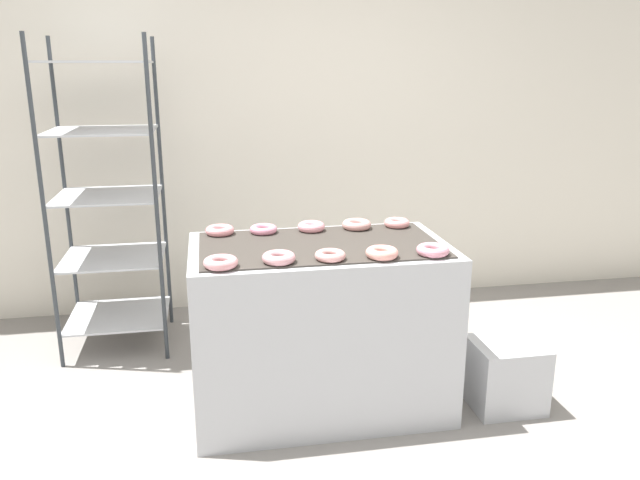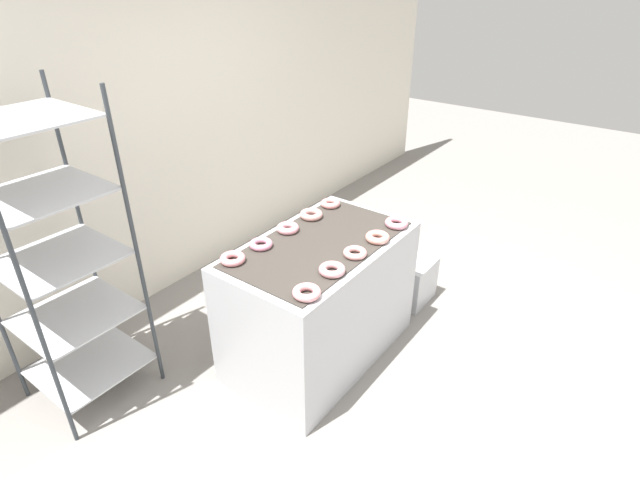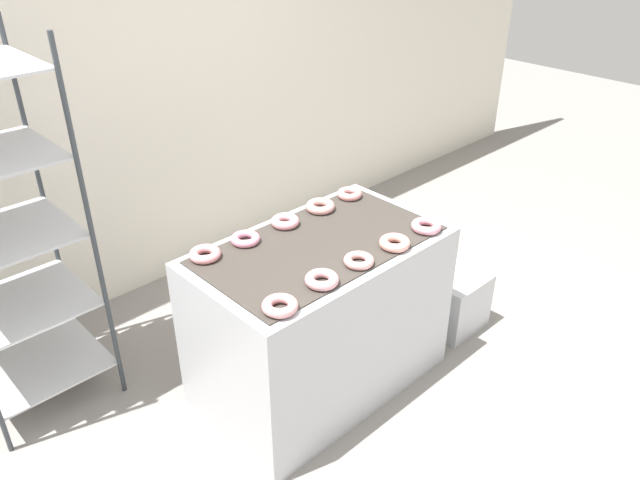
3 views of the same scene
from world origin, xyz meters
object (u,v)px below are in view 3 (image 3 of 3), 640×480
Objects in this scene: donut_near_leftmost at (280,306)px; donut_near_left at (322,280)px; donut_far_left at (245,239)px; donut_far_right at (320,206)px; baking_rack_cart at (4,236)px; donut_near_right at (395,243)px; donut_near_center at (359,261)px; donut_far_leftmost at (205,254)px; donut_near_rightmost at (426,226)px; donut_far_rightmost at (349,194)px; donut_far_center at (285,221)px; fryer_machine at (320,316)px; glaze_bin at (454,301)px.

donut_near_leftmost is 0.25m from donut_near_left.
donut_far_right is (0.49, -0.00, 0.00)m from donut_far_left.
baking_rack_cart is 12.61× the size of donut_near_right.
donut_far_leftmost is (-0.47, 0.52, 0.00)m from donut_near_center.
donut_near_leftmost is at bearing -175.34° from donut_near_left.
donut_near_rightmost is at bearing -0.71° from donut_near_left.
donut_near_rightmost is 1.11× the size of donut_far_rightmost.
donut_near_right is 1.05× the size of donut_far_left.
donut_near_leftmost is 1.06× the size of donut_far_left.
donut_near_center is 0.97× the size of donut_far_center.
fryer_machine is 0.52m from donut_near_center.
donut_far_rightmost is (0.22, 0.00, -0.00)m from donut_far_right.
donut_near_center is 0.94× the size of donut_near_right.
donut_far_left is 0.71m from donut_far_rightmost.
donut_near_right is 0.52m from donut_far_right.
donut_near_right is at bearing -46.94° from donut_far_left.
donut_near_right reaches higher than donut_near_center.
donut_near_left reaches higher than donut_far_leftmost.
donut_near_center is at bearing 177.47° from donut_near_right.
donut_near_center is 0.48m from donut_near_rightmost.
donut_near_right is at bearing -90.90° from donut_far_right.
donut_far_right is (0.71, -0.01, 0.00)m from donut_far_leftmost.
baking_rack_cart is at bearing 133.15° from donut_far_leftmost.
donut_near_center is at bearing -47.30° from baking_rack_cart.
donut_far_leftmost is 1.04× the size of donut_far_left.
fryer_machine is 8.44× the size of donut_near_leftmost.
donut_far_leftmost reaches higher than donut_near_center.
baking_rack_cart is at bearing 150.73° from glaze_bin.
fryer_machine is at bearing -29.61° from donut_far_leftmost.
baking_rack_cart is 1.10m from donut_far_left.
donut_near_left is at bearing -143.79° from donut_far_rightmost.
donut_near_right is 1.09× the size of donut_far_rightmost.
donut_near_leftmost is at bearing -179.29° from donut_near_rightmost.
donut_near_right is at bearing -113.89° from donut_far_rightmost.
baking_rack_cart is at bearing 141.15° from donut_far_left.
baking_rack_cart is 13.48× the size of donut_near_center.
glaze_bin is at bearing -18.30° from donut_far_leftmost.
donut_near_left is (-1.16, -0.06, 0.71)m from glaze_bin.
donut_far_leftmost is at bearing 178.36° from donut_far_center.
baking_rack_cart is 1.72m from donut_far_rightmost.
donut_far_leftmost is at bearing 150.78° from donut_near_rightmost.
donut_near_left is 0.71m from donut_near_rightmost.
donut_far_center is 0.93× the size of donut_far_right.
donut_near_leftmost is 0.72m from donut_near_right.
donut_far_left is 1.04× the size of donut_far_rightmost.
donut_near_center is at bearing -132.48° from donut_far_rightmost.
donut_far_rightmost is at bearing 29.21° from donut_near_leftmost.
fryer_machine is 9.07× the size of donut_near_center.
donut_near_right is at bearing 0.83° from donut_near_leftmost.
donut_near_right and donut_far_right have the same top height.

